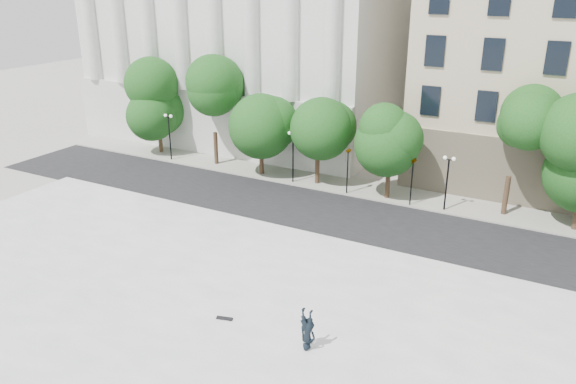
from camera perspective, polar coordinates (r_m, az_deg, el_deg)
name	(u,v)px	position (r m, az deg, el deg)	size (l,w,h in m)	color
ground	(166,360)	(26.12, -12.32, -16.35)	(160.00, 160.00, 0.00)	#B1AEA7
plaza	(206,321)	(27.85, -8.30, -12.86)	(44.00, 22.00, 0.45)	white
street	(334,216)	(39.42, 4.71, -2.45)	(60.00, 8.00, 0.02)	black
far_sidewalk	(365,189)	(44.58, 7.86, 0.32)	(60.00, 4.00, 0.12)	#A09E94
building_west	(270,5)	(62.33, -1.83, 18.43)	(31.50, 27.65, 25.60)	silver
traffic_light_west	(348,149)	(42.25, 6.14, 4.34)	(0.61, 1.62, 4.14)	black
traffic_light_east	(414,157)	(40.68, 12.65, 3.46)	(0.51, 1.88, 4.25)	black
person_lying	(307,344)	(25.27, 1.98, -15.18)	(0.73, 0.48, 2.00)	black
skateboard	(224,318)	(27.46, -6.47, -12.64)	(0.78, 0.20, 0.08)	black
street_trees	(355,129)	(43.01, 6.83, 6.34)	(46.53, 5.42, 7.67)	#382619
lamp_posts	(366,159)	(42.26, 7.89, 3.32)	(38.11, 0.28, 4.45)	black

